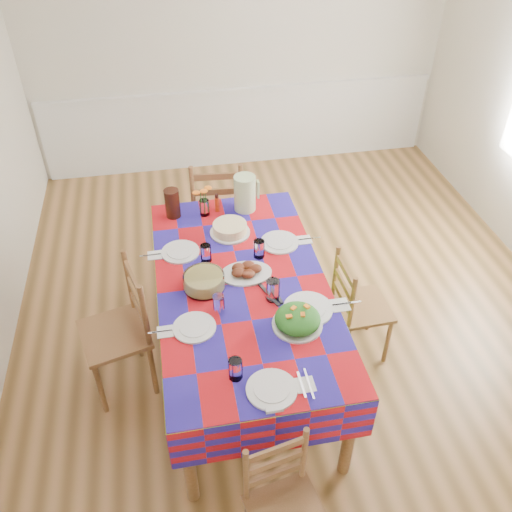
{
  "coord_description": "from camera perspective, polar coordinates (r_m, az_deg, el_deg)",
  "views": [
    {
      "loc": [
        -0.9,
        -3.24,
        3.21
      ],
      "look_at": [
        -0.36,
        -0.35,
        0.84
      ],
      "focal_mm": 38.0,
      "sensor_mm": 36.0,
      "label": 1
    }
  ],
  "objects": [
    {
      "name": "setting_left_far",
      "position": [
        3.83,
        -7.12,
        0.39
      ],
      "size": [
        0.49,
        0.29,
        0.13
      ],
      "rotation": [
        0.0,
        0.0,
        1.57
      ],
      "color": "silver",
      "rests_on": "dining_table"
    },
    {
      "name": "green_pitcher",
      "position": [
        4.21,
        -1.19,
        6.63
      ],
      "size": [
        0.17,
        0.17,
        0.29
      ],
      "primitive_type": "cylinder",
      "color": "#B8D395",
      "rests_on": "dining_table"
    },
    {
      "name": "meat_platter",
      "position": [
        3.64,
        -1.08,
        -1.62
      ],
      "size": [
        0.35,
        0.25,
        0.07
      ],
      "color": "silver",
      "rests_on": "dining_table"
    },
    {
      "name": "flower_vase",
      "position": [
        4.19,
        -5.5,
        5.53
      ],
      "size": [
        0.15,
        0.13,
        0.25
      ],
      "color": "white",
      "rests_on": "dining_table"
    },
    {
      "name": "tea_pitcher",
      "position": [
        4.2,
        -8.8,
        5.51
      ],
      "size": [
        0.12,
        0.12,
        0.23
      ],
      "primitive_type": "cylinder",
      "color": "black",
      "rests_on": "dining_table"
    },
    {
      "name": "salad_platter",
      "position": [
        3.29,
        4.39,
        -6.68
      ],
      "size": [
        0.31,
        0.31,
        0.13
      ],
      "color": "silver",
      "rests_on": "dining_table"
    },
    {
      "name": "cake",
      "position": [
        4.01,
        -2.77,
        2.87
      ],
      "size": [
        0.3,
        0.3,
        0.08
      ],
      "color": "silver",
      "rests_on": "dining_table"
    },
    {
      "name": "name_card",
      "position": [
        2.92,
        1.96,
        -15.84
      ],
      "size": [
        0.09,
        0.03,
        0.02
      ],
      "primitive_type": "cube",
      "color": "silver",
      "rests_on": "dining_table"
    },
    {
      "name": "setting_near_head",
      "position": [
        3.0,
        0.39,
        -13.08
      ],
      "size": [
        0.45,
        0.3,
        0.13
      ],
      "color": "silver",
      "rests_on": "dining_table"
    },
    {
      "name": "room",
      "position": [
        3.84,
        4.31,
        9.84
      ],
      "size": [
        4.58,
        5.08,
        2.78
      ],
      "color": "brown",
      "rests_on": "ground"
    },
    {
      "name": "setting_right_far",
      "position": [
        3.87,
        1.82,
        1.23
      ],
      "size": [
        0.52,
        0.3,
        0.13
      ],
      "rotation": [
        0.0,
        0.0,
        -1.57
      ],
      "color": "silver",
      "rests_on": "dining_table"
    },
    {
      "name": "pasta_bowl",
      "position": [
        3.55,
        -5.49,
        -2.68
      ],
      "size": [
        0.27,
        0.27,
        0.1
      ],
      "color": "white",
      "rests_on": "dining_table"
    },
    {
      "name": "serving_utensils",
      "position": [
        3.55,
        1.31,
        -3.38
      ],
      "size": [
        0.16,
        0.36,
        0.01
      ],
      "color": "black",
      "rests_on": "dining_table"
    },
    {
      "name": "chair_far",
      "position": [
        4.81,
        -4.06,
        4.79
      ],
      "size": [
        0.5,
        0.48,
        1.05
      ],
      "rotation": [
        0.0,
        0.0,
        3.06
      ],
      "color": "brown",
      "rests_on": "room"
    },
    {
      "name": "chair_right",
      "position": [
        4.03,
        10.59,
        -5.35
      ],
      "size": [
        0.39,
        0.41,
        0.89
      ],
      "rotation": [
        0.0,
        0.0,
        1.6
      ],
      "color": "brown",
      "rests_on": "room"
    },
    {
      "name": "dining_table",
      "position": [
        3.65,
        -1.44,
        -3.94
      ],
      "size": [
        1.13,
        2.1,
        0.82
      ],
      "color": "brown",
      "rests_on": "room"
    },
    {
      "name": "chair_left",
      "position": [
        3.82,
        -14.04,
        -7.74
      ],
      "size": [
        0.53,
        0.54,
        1.02
      ],
      "rotation": [
        0.0,
        0.0,
        -1.31
      ],
      "color": "brown",
      "rests_on": "room"
    },
    {
      "name": "setting_left_near",
      "position": [
        3.33,
        -5.67,
        -6.58
      ],
      "size": [
        0.48,
        0.29,
        0.13
      ],
      "rotation": [
        0.0,
        0.0,
        1.57
      ],
      "color": "silver",
      "rests_on": "dining_table"
    },
    {
      "name": "chair_near",
      "position": [
        3.11,
        2.98,
        -24.9
      ],
      "size": [
        0.44,
        0.43,
        0.86
      ],
      "rotation": [
        0.0,
        0.0,
        0.2
      ],
      "color": "brown",
      "rests_on": "room"
    },
    {
      "name": "hot_sauce",
      "position": [
        4.24,
        -4.13,
        5.63
      ],
      "size": [
        0.04,
        0.04,
        0.15
      ],
      "primitive_type": "cylinder",
      "color": "#A82B0D",
      "rests_on": "dining_table"
    },
    {
      "name": "wainscot",
      "position": [
        6.4,
        -1.61,
        13.68
      ],
      "size": [
        4.41,
        0.06,
        0.92
      ],
      "color": "white",
      "rests_on": "room"
    },
    {
      "name": "setting_right_near",
      "position": [
        3.42,
        4.27,
        -4.81
      ],
      "size": [
        0.59,
        0.34,
        0.15
      ],
      "rotation": [
        0.0,
        0.0,
        -1.57
      ],
      "color": "silver",
      "rests_on": "dining_table"
    }
  ]
}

